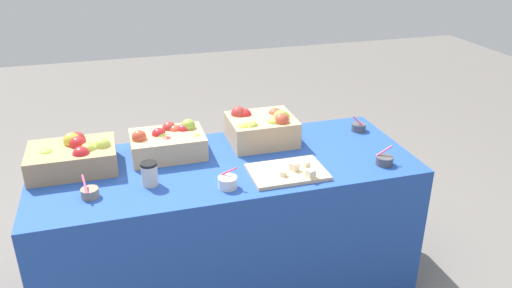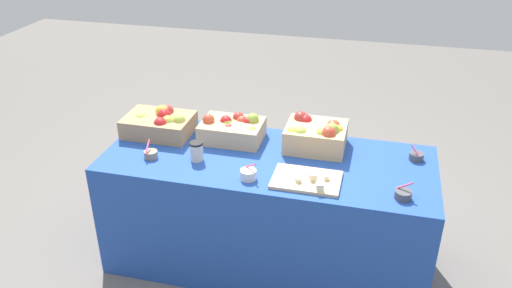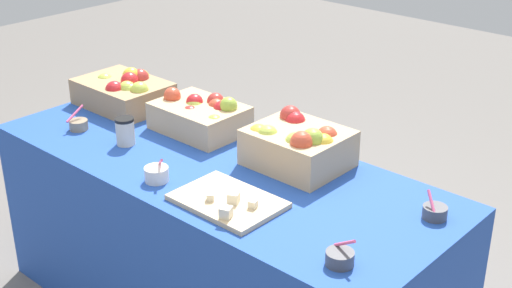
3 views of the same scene
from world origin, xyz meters
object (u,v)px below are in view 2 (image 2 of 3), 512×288
object	(u,v)px
sample_bowl_near	(151,154)
coffee_cup	(197,151)
sample_bowl_extra	(416,156)
sample_bowl_mid	(248,174)
sample_bowl_far	(403,194)
apple_crate_middle	(233,129)
cutting_board_front	(307,180)
apple_crate_left	(161,123)
apple_crate_right	(316,134)

from	to	relation	value
sample_bowl_near	coffee_cup	world-z (taller)	coffee_cup
sample_bowl_extra	coffee_cup	bearing A→B (deg)	-165.74
sample_bowl_mid	sample_bowl_far	size ratio (longest dim) A/B	1.07
apple_crate_middle	cutting_board_front	size ratio (longest dim) A/B	1.03
sample_bowl_near	sample_bowl_mid	bearing A→B (deg)	-8.31
apple_crate_middle	cutting_board_front	world-z (taller)	apple_crate_middle
sample_bowl_mid	sample_bowl_far	bearing A→B (deg)	0.68
coffee_cup	cutting_board_front	bearing A→B (deg)	-6.94
sample_bowl_far	coffee_cup	xyz separation A→B (m)	(-1.14, 0.12, 0.03)
cutting_board_front	sample_bowl_near	distance (m)	0.91
cutting_board_front	sample_bowl_far	size ratio (longest dim) A/B	3.81
cutting_board_front	sample_bowl_extra	xyz separation A→B (m)	(0.57, 0.39, 0.01)
sample_bowl_mid	sample_bowl_far	xyz separation A→B (m)	(0.80, 0.01, -0.00)
sample_bowl_far	apple_crate_left	bearing A→B (deg)	165.52
apple_crate_left	apple_crate_middle	bearing A→B (deg)	4.42
apple_crate_left	sample_bowl_extra	bearing A→B (deg)	1.69
apple_crate_right	cutting_board_front	distance (m)	0.40
apple_crate_left	coffee_cup	size ratio (longest dim) A/B	3.66
apple_crate_left	apple_crate_middle	size ratio (longest dim) A/B	1.11
apple_crate_right	sample_bowl_extra	bearing A→B (deg)	-0.56
apple_crate_right	coffee_cup	world-z (taller)	apple_crate_right
cutting_board_front	sample_bowl_extra	world-z (taller)	sample_bowl_extra
sample_bowl_near	sample_bowl_extra	xyz separation A→B (m)	(1.48, 0.35, -0.00)
apple_crate_middle	sample_bowl_near	size ratio (longest dim) A/B	3.70
apple_crate_middle	sample_bowl_extra	world-z (taller)	apple_crate_middle
sample_bowl_extra	coffee_cup	xyz separation A→B (m)	(-1.21, -0.31, 0.03)
apple_crate_left	sample_bowl_far	distance (m)	1.52
apple_crate_left	sample_bowl_near	world-z (taller)	apple_crate_left
sample_bowl_mid	sample_bowl_extra	world-z (taller)	sample_bowl_mid
apple_crate_right	sample_bowl_far	bearing A→B (deg)	-40.22
apple_crate_left	apple_crate_middle	xyz separation A→B (m)	(0.46, 0.04, -0.00)
sample_bowl_near	coffee_cup	distance (m)	0.27
apple_crate_left	cutting_board_front	distance (m)	1.04
apple_crate_middle	sample_bowl_far	xyz separation A→B (m)	(1.01, -0.42, -0.05)
apple_crate_right	sample_bowl_extra	size ratio (longest dim) A/B	3.82
apple_crate_right	sample_bowl_extra	distance (m)	0.59
apple_crate_left	sample_bowl_extra	distance (m)	1.54
apple_crate_left	sample_bowl_near	distance (m)	0.31
apple_crate_middle	sample_bowl_mid	size ratio (longest dim) A/B	3.64
sample_bowl_far	sample_bowl_extra	world-z (taller)	sample_bowl_far
apple_crate_left	sample_bowl_extra	world-z (taller)	apple_crate_left
cutting_board_front	coffee_cup	size ratio (longest dim) A/B	3.22
coffee_cup	sample_bowl_extra	bearing A→B (deg)	14.26
sample_bowl_far	apple_crate_right	bearing A→B (deg)	139.78
apple_crate_middle	sample_bowl_mid	bearing A→B (deg)	-63.66
sample_bowl_near	coffee_cup	xyz separation A→B (m)	(0.27, 0.04, 0.03)
apple_crate_right	sample_bowl_far	distance (m)	0.67
apple_crate_left	sample_bowl_far	bearing A→B (deg)	-14.48
apple_crate_right	apple_crate_left	bearing A→B (deg)	-176.95
apple_crate_right	apple_crate_middle	bearing A→B (deg)	-178.20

